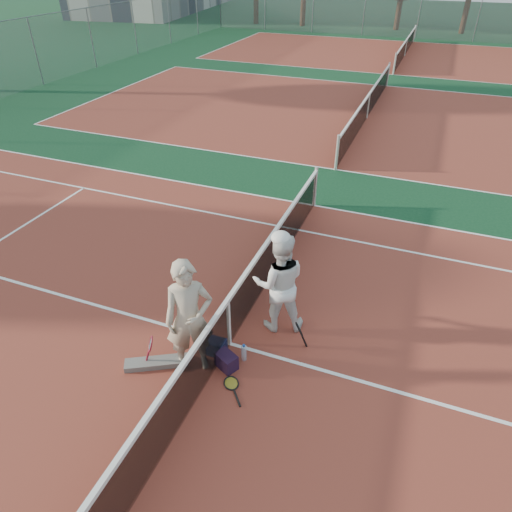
% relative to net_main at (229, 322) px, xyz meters
% --- Properties ---
extents(ground, '(130.00, 130.00, 0.00)m').
position_rel_net_main_xyz_m(ground, '(0.00, 0.00, -0.51)').
color(ground, '#0E341C').
rests_on(ground, ground).
extents(court_main, '(23.77, 10.97, 0.01)m').
position_rel_net_main_xyz_m(court_main, '(0.00, 0.00, -0.51)').
color(court_main, maroon).
rests_on(court_main, ground).
extents(court_far_a, '(23.77, 10.97, 0.01)m').
position_rel_net_main_xyz_m(court_far_a, '(0.00, 13.50, -0.51)').
color(court_far_a, maroon).
rests_on(court_far_a, ground).
extents(court_far_b, '(23.77, 10.97, 0.01)m').
position_rel_net_main_xyz_m(court_far_b, '(0.00, 27.00, -0.51)').
color(court_far_b, maroon).
rests_on(court_far_b, ground).
extents(net_main, '(0.10, 10.98, 1.02)m').
position_rel_net_main_xyz_m(net_main, '(0.00, 0.00, 0.00)').
color(net_main, black).
rests_on(net_main, ground).
extents(net_far_a, '(0.10, 10.98, 1.02)m').
position_rel_net_main_xyz_m(net_far_a, '(0.00, 13.50, 0.00)').
color(net_far_a, black).
rests_on(net_far_a, ground).
extents(net_far_b, '(0.10, 10.98, 1.02)m').
position_rel_net_main_xyz_m(net_far_b, '(0.00, 27.00, 0.00)').
color(net_far_b, black).
rests_on(net_far_b, ground).
extents(fence_back, '(32.00, 0.06, 3.00)m').
position_rel_net_main_xyz_m(fence_back, '(0.00, 34.00, 0.99)').
color(fence_back, slate).
rests_on(fence_back, ground).
extents(player_a, '(0.89, 0.82, 2.04)m').
position_rel_net_main_xyz_m(player_a, '(-0.35, -0.65, 0.51)').
color(player_a, '#B4A48B').
rests_on(player_a, ground).
extents(player_b, '(1.13, 1.02, 1.90)m').
position_rel_net_main_xyz_m(player_b, '(0.62, 0.77, 0.44)').
color(player_b, white).
rests_on(player_b, ground).
extents(racket_red, '(0.32, 0.34, 0.58)m').
position_rel_net_main_xyz_m(racket_red, '(-0.98, -0.88, -0.22)').
color(racket_red, maroon).
rests_on(racket_red, ground).
extents(racket_black_held, '(0.35, 0.36, 0.57)m').
position_rel_net_main_xyz_m(racket_black_held, '(1.14, 0.32, -0.22)').
color(racket_black_held, black).
rests_on(racket_black_held, ground).
extents(racket_spare, '(0.60, 0.63, 0.03)m').
position_rel_net_main_xyz_m(racket_spare, '(0.38, -0.79, -0.49)').
color(racket_spare, black).
rests_on(racket_spare, ground).
extents(sports_bag_navy, '(0.36, 0.25, 0.28)m').
position_rel_net_main_xyz_m(sports_bag_navy, '(-0.14, -0.28, -0.37)').
color(sports_bag_navy, black).
rests_on(sports_bag_navy, ground).
extents(sports_bag_purple, '(0.42, 0.37, 0.28)m').
position_rel_net_main_xyz_m(sports_bag_purple, '(0.17, -0.50, -0.37)').
color(sports_bag_purple, black).
rests_on(sports_bag_purple, ground).
extents(net_cover_canvas, '(1.00, 0.70, 0.11)m').
position_rel_net_main_xyz_m(net_cover_canvas, '(-0.93, -0.89, -0.46)').
color(net_cover_canvas, '#625E58').
rests_on(net_cover_canvas, ground).
extents(water_bottle, '(0.09, 0.09, 0.30)m').
position_rel_net_main_xyz_m(water_bottle, '(0.37, -0.24, -0.36)').
color(water_bottle, '#C8E9FD').
rests_on(water_bottle, ground).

